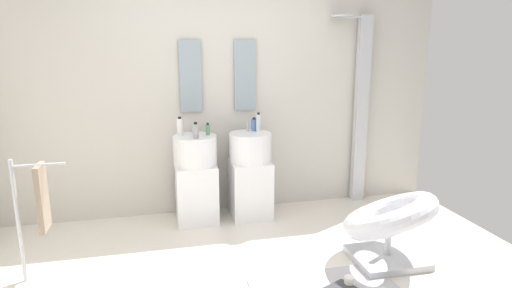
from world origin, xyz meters
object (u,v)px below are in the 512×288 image
(towel_rack, at_px, (38,201))
(pedestal_sink_right, at_px, (250,174))
(soap_bottle_green, at_px, (208,130))
(soap_bottle_grey, at_px, (196,131))
(shower_column, at_px, (360,106))
(soap_bottle_clear, at_px, (258,123))
(soap_bottle_blue, at_px, (254,125))
(coffee_mug, at_px, (349,282))
(soap_bottle_white, at_px, (180,127))
(pedestal_sink_left, at_px, (196,178))
(lounge_chair, at_px, (389,221))

(towel_rack, bearing_deg, pedestal_sink_right, 25.73)
(soap_bottle_green, distance_m, soap_bottle_grey, 0.19)
(shower_column, xyz_separation_m, soap_bottle_clear, (-1.18, -0.13, -0.11))
(soap_bottle_green, xyz_separation_m, soap_bottle_blue, (0.49, 0.10, 0.01))
(pedestal_sink_right, distance_m, coffee_mug, 1.62)
(pedestal_sink_right, relative_size, soap_bottle_white, 5.23)
(pedestal_sink_right, distance_m, soap_bottle_grey, 0.76)
(coffee_mug, distance_m, soap_bottle_green, 1.94)
(soap_bottle_white, bearing_deg, pedestal_sink_right, -2.71)
(coffee_mug, relative_size, soap_bottle_white, 0.43)
(shower_column, distance_m, soap_bottle_green, 1.72)
(shower_column, height_order, soap_bottle_clear, shower_column)
(pedestal_sink_right, relative_size, coffee_mug, 12.22)
(pedestal_sink_left, xyz_separation_m, soap_bottle_green, (0.13, 0.01, 0.48))
(soap_bottle_grey, bearing_deg, shower_column, 9.99)
(coffee_mug, bearing_deg, soap_bottle_blue, 101.76)
(lounge_chair, xyz_separation_m, soap_bottle_green, (-1.30, 1.22, 0.58))
(towel_rack, distance_m, soap_bottle_green, 1.64)
(shower_column, height_order, soap_bottle_blue, shower_column)
(shower_column, height_order, soap_bottle_grey, shower_column)
(soap_bottle_clear, bearing_deg, towel_rack, -153.84)
(pedestal_sink_left, height_order, towel_rack, pedestal_sink_left)
(pedestal_sink_right, xyz_separation_m, soap_bottle_white, (-0.69, 0.03, 0.51))
(coffee_mug, xyz_separation_m, soap_bottle_grey, (-0.96, 1.39, 0.90))
(pedestal_sink_right, distance_m, soap_bottle_green, 0.64)
(pedestal_sink_left, distance_m, soap_bottle_clear, 0.84)
(pedestal_sink_left, xyz_separation_m, soap_bottle_grey, (-0.00, -0.13, 0.50))
(pedestal_sink_left, bearing_deg, shower_column, 6.03)
(pedestal_sink_right, distance_m, soap_bottle_clear, 0.53)
(soap_bottle_grey, bearing_deg, towel_rack, -149.31)
(pedestal_sink_left, distance_m, coffee_mug, 1.84)
(lounge_chair, bearing_deg, soap_bottle_blue, 121.74)
(pedestal_sink_left, bearing_deg, pedestal_sink_right, 0.00)
(pedestal_sink_left, xyz_separation_m, coffee_mug, (0.96, -1.51, -0.40))
(coffee_mug, height_order, soap_bottle_clear, soap_bottle_clear)
(soap_bottle_green, xyz_separation_m, soap_bottle_white, (-0.27, 0.03, 0.03))
(shower_column, relative_size, soap_bottle_grey, 13.09)
(pedestal_sink_left, distance_m, shower_column, 1.95)
(soap_bottle_blue, height_order, soap_bottle_white, soap_bottle_white)
(shower_column, xyz_separation_m, coffee_mug, (-0.88, -1.71, -1.03))
(lounge_chair, height_order, soap_bottle_clear, soap_bottle_clear)
(lounge_chair, distance_m, soap_bottle_white, 2.10)
(towel_rack, distance_m, soap_bottle_blue, 2.11)
(soap_bottle_grey, bearing_deg, soap_bottle_white, 130.15)
(soap_bottle_clear, bearing_deg, soap_bottle_grey, -163.37)
(pedestal_sink_left, relative_size, soap_bottle_white, 5.23)
(pedestal_sink_right, height_order, soap_bottle_green, soap_bottle_green)
(shower_column, distance_m, soap_bottle_blue, 1.23)
(pedestal_sink_right, relative_size, lounge_chair, 0.89)
(pedestal_sink_left, height_order, soap_bottle_white, soap_bottle_white)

